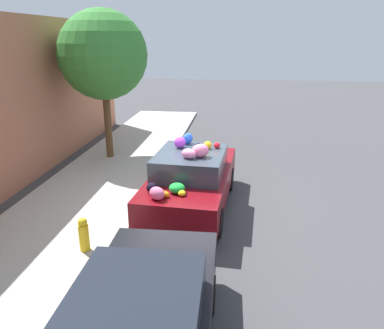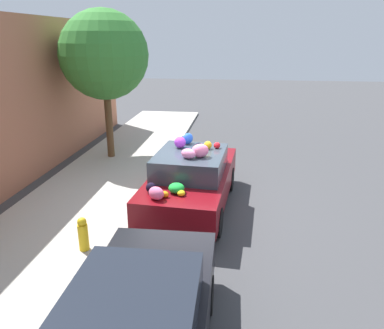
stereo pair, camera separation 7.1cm
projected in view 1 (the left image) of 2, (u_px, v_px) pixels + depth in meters
The scene contains 5 objects.
ground_plane at pixel (186, 207), 9.55m from camera, with size 60.00×60.00×0.00m, color #424244.
sidewalk_curb at pixel (85, 199), 9.85m from camera, with size 24.00×3.20×0.10m.
street_tree at pixel (103, 55), 12.12m from camera, with size 2.89×2.89×4.89m.
fire_hydrant at pixel (84, 234), 7.32m from camera, with size 0.20×0.20×0.70m.
art_car at pixel (192, 178), 9.25m from camera, with size 4.38×2.06×1.82m.
Camera 1 is at (-8.60, -1.22, 4.12)m, focal length 35.00 mm.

